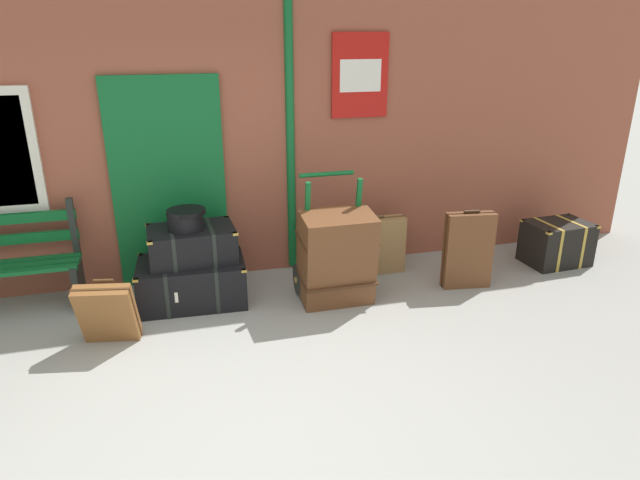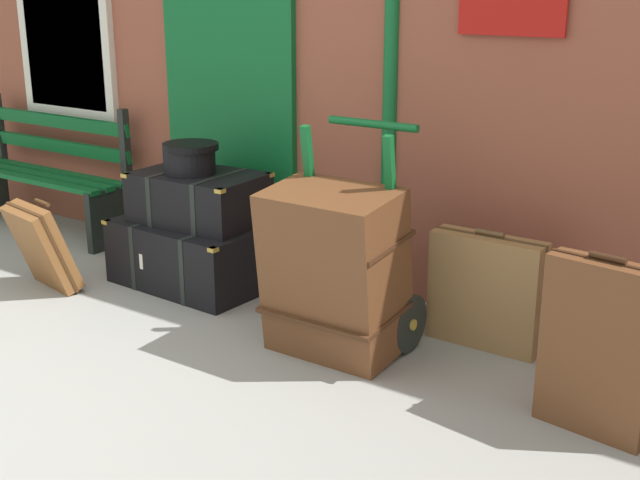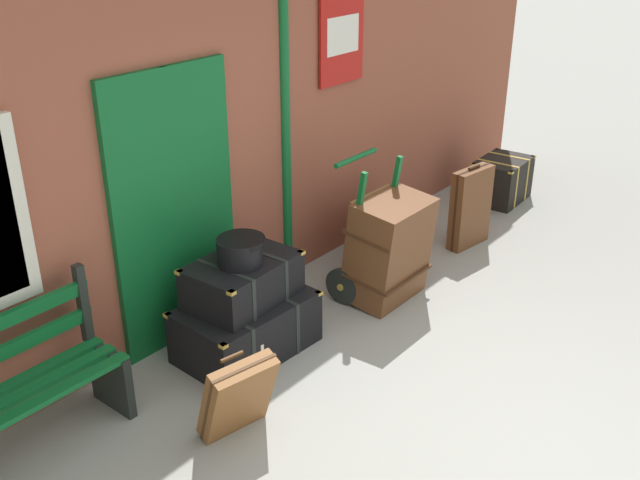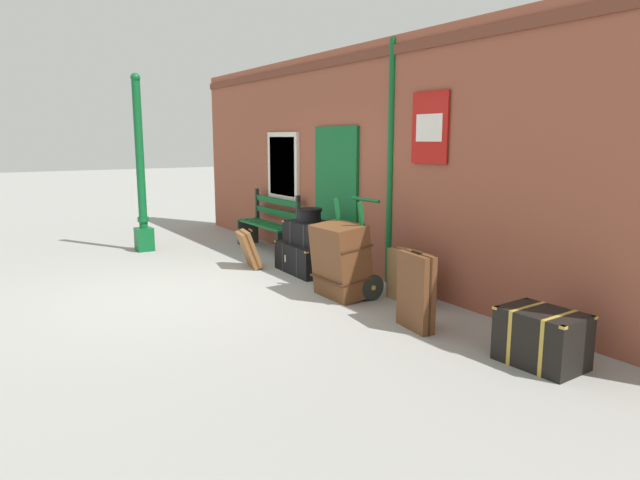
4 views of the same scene
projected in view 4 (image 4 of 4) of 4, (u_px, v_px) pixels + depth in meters
name	position (u px, v px, depth m)	size (l,w,h in m)	color
ground_plane	(190.00, 293.00, 7.19)	(60.00, 60.00, 0.00)	gray
brick_facade	(357.00, 161.00, 8.28)	(10.40, 0.35, 3.20)	brown
lamp_post	(141.00, 185.00, 9.69)	(0.28, 0.28, 2.99)	#0F5B28
platform_bench	(269.00, 225.00, 9.90)	(1.60, 0.43, 1.01)	#0F5B28
steamer_trunk_base	(309.00, 258.00, 8.28)	(1.04, 0.69, 0.43)	black
steamer_trunk_middle	(313.00, 233.00, 8.21)	(0.83, 0.58, 0.33)	black
round_hatbox	(310.00, 214.00, 8.18)	(0.36, 0.35, 0.20)	black
porters_trolley	(352.00, 274.00, 7.05)	(0.71, 0.56, 1.21)	black
large_brown_trunk	(341.00, 260.00, 6.93)	(0.70, 0.53, 0.92)	brown
suitcase_slate	(409.00, 277.00, 6.73)	(0.63, 0.18, 0.66)	olive
suitcase_charcoal	(416.00, 292.00, 5.77)	(0.51, 0.21, 0.83)	brown
suitcase_brown	(249.00, 249.00, 8.53)	(0.51, 0.40, 0.59)	brown
corner_trunk	(542.00, 338.00, 4.88)	(0.72, 0.53, 0.49)	black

